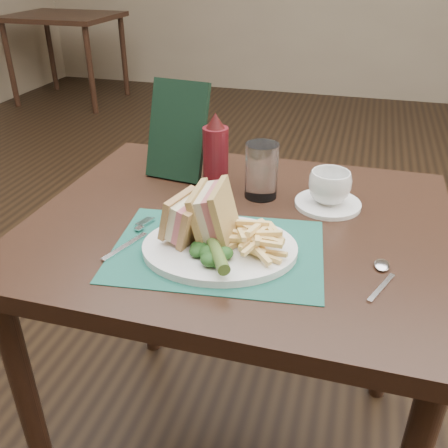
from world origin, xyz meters
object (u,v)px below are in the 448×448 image
Objects in this scene: sandwich_half_b at (203,211)px; ketchup_bottle at (216,151)px; plate at (220,248)px; placemat at (218,250)px; check_presenter at (177,131)px; coffee_cup at (330,187)px; sandwich_half_a at (177,215)px; table_main at (237,348)px; drinking_glass at (262,171)px; table_bg_left at (69,59)px; saucer at (328,204)px.

sandwich_half_b is 0.27m from ketchup_bottle.
sandwich_half_b reaches higher than plate.
check_presenter reaches higher than placemat.
coffee_cup is (0.19, 0.25, 0.05)m from placemat.
sandwich_half_a is 0.50× the size of ketchup_bottle.
sandwich_half_b is at bearing -78.37° from ketchup_bottle.
sandwich_half_a is at bearing -124.78° from table_main.
drinking_glass is at bearing 80.93° from sandwich_half_a.
drinking_glass reaches higher than placemat.
check_presenter is (-0.21, 0.33, 0.11)m from plate.
drinking_glass is (0.02, 0.27, 0.06)m from plate.
table_bg_left is 3.00× the size of plate.
saucer is (0.18, 0.12, 0.38)m from table_main.
placemat is 2.72× the size of saucer.
sandwich_half_a is at bearing -167.71° from sandwich_half_b.
coffee_cup is (0.18, 0.26, 0.04)m from plate.
table_main is 0.41m from plate.
table_main is 0.47m from sandwich_half_a.
table_main is 6.92× the size of drinking_glass.
table_bg_left is at bearing 127.28° from ketchup_bottle.
table_main is 1.00× the size of table_bg_left.
table_main is at bearing -98.81° from drinking_glass.
saucer is 0.17m from drinking_glass.
saucer is at bearing 53.37° from placemat.
check_presenter is (-0.12, 0.32, 0.05)m from sandwich_half_a.
table_bg_left is 4.10m from plate.
placemat is at bearing -94.11° from table_main.
sandwich_half_a is 0.28m from drinking_glass.
table_main is 3.97m from table_bg_left.
plate reaches higher than table_bg_left.
ketchup_bottle is at bearing -13.91° from check_presenter.
coffee_cup is at bearing -3.04° from drinking_glass.
sandwich_half_b and drinking_glass have the same top height.
plate is at bearing -91.51° from table_main.
plate is 0.10m from sandwich_half_a.
saucer is 0.04m from coffee_cup.
plate reaches higher than saucer.
plate is 0.32m from saucer.
check_presenter is (-0.17, 0.31, 0.05)m from sandwich_half_b.
sandwich_half_a is 0.35m from check_presenter.
plate is (0.01, -0.01, 0.01)m from placemat.
plate is at bearing -125.18° from saucer.
ketchup_bottle reaches higher than table_main.
sandwich_half_a reaches higher than plate.
table_main is 7.92× the size of sandwich_half_b.
ketchup_bottle reaches higher than placemat.
sandwich_half_b is at bearing -54.39° from table_bg_left.
plate is at bearing 8.83° from sandwich_half_a.
sandwich_half_b is at bearing -133.09° from coffee_cup.
sandwich_half_b is (-0.04, 0.02, 0.06)m from plate.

